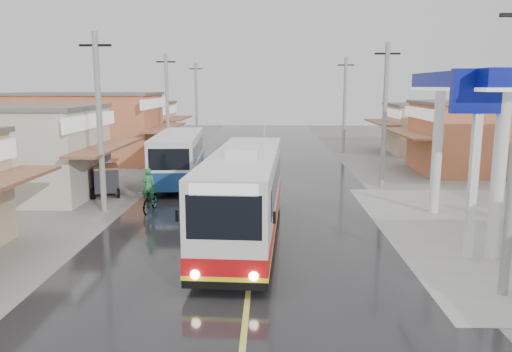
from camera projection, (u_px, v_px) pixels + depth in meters
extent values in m
plane|color=slate|center=(248.00, 292.00, 13.89)|extent=(120.00, 120.00, 0.00)
cube|color=black|center=(259.00, 186.00, 28.65)|extent=(12.00, 90.00, 0.02)
cube|color=#D8CC4C|center=(259.00, 186.00, 28.65)|extent=(0.15, 90.00, 0.01)
cylinder|color=white|center=(437.00, 153.00, 22.05)|extent=(0.44, 0.44, 5.50)
cylinder|color=white|center=(498.00, 177.00, 16.15)|extent=(0.44, 0.44, 5.50)
cube|color=white|center=(474.00, 169.00, 16.13)|extent=(0.25, 0.25, 6.00)
cube|color=navy|center=(480.00, 91.00, 15.68)|extent=(1.80, 0.30, 1.40)
cube|color=silver|center=(245.00, 189.00, 18.47)|extent=(2.87, 11.19, 2.73)
cube|color=black|center=(245.00, 227.00, 18.73)|extent=(2.89, 11.21, 0.28)
cube|color=red|center=(245.00, 215.00, 18.64)|extent=(2.91, 11.23, 0.51)
cube|color=yellow|center=(245.00, 223.00, 18.70)|extent=(2.92, 11.24, 0.13)
cube|color=black|center=(246.00, 179.00, 18.87)|extent=(2.79, 8.89, 0.92)
cube|color=black|center=(224.00, 217.00, 13.01)|extent=(2.01, 0.22, 1.20)
cube|color=black|center=(256.00, 158.00, 23.79)|extent=(2.01, 0.22, 1.02)
cube|color=white|center=(224.00, 190.00, 12.88)|extent=(1.81, 0.21, 0.32)
cube|color=silver|center=(245.00, 149.00, 18.20)|extent=(1.25, 2.82, 0.28)
cylinder|color=black|center=(199.00, 259.00, 14.98)|extent=(0.37, 1.03, 1.02)
cylinder|color=black|center=(266.00, 261.00, 14.83)|extent=(0.37, 1.03, 1.02)
cylinder|color=black|center=(230.00, 203.00, 22.23)|extent=(0.37, 1.03, 1.02)
cylinder|color=black|center=(275.00, 204.00, 22.08)|extent=(0.37, 1.03, 1.02)
sphere|color=#FFF2CC|center=(195.00, 274.00, 13.28)|extent=(0.27, 0.27, 0.26)
sphere|color=#FFF2CC|center=(254.00, 276.00, 13.16)|extent=(0.27, 0.27, 0.26)
cube|color=black|center=(177.00, 216.00, 13.36)|extent=(0.08, 0.08, 0.32)
cube|color=black|center=(274.00, 217.00, 13.16)|extent=(0.08, 0.08, 0.32)
cube|color=silver|center=(179.00, 154.00, 29.09)|extent=(2.96, 8.93, 2.44)
cube|color=navy|center=(179.00, 168.00, 29.24)|extent=(3.01, 8.98, 0.98)
cube|color=black|center=(178.00, 149.00, 29.03)|extent=(2.90, 7.47, 0.88)
cube|color=black|center=(169.00, 159.00, 24.76)|extent=(2.05, 0.27, 1.07)
cylinder|color=black|center=(153.00, 186.00, 26.19)|extent=(0.36, 0.99, 0.98)
cylinder|color=black|center=(193.00, 185.00, 26.28)|extent=(0.36, 0.99, 0.98)
cylinder|color=black|center=(168.00, 167.00, 32.33)|extent=(0.36, 0.99, 0.98)
cylinder|color=black|center=(200.00, 166.00, 32.43)|extent=(0.36, 0.99, 0.98)
imported|color=black|center=(150.00, 201.00, 22.76)|extent=(0.79, 1.94, 1.00)
imported|color=#27773B|center=(149.00, 186.00, 22.41)|extent=(0.63, 0.44, 1.67)
cube|color=#26262D|center=(106.00, 179.00, 26.02)|extent=(1.78, 2.16, 1.21)
cube|color=brown|center=(105.00, 167.00, 25.90)|extent=(1.84, 2.22, 0.09)
cylinder|color=black|center=(94.00, 194.00, 25.31)|extent=(0.35, 0.58, 0.56)
cylinder|color=black|center=(93.00, 189.00, 26.52)|extent=(0.35, 0.58, 0.56)
cylinder|color=black|center=(118.00, 193.00, 25.53)|extent=(0.30, 0.56, 0.56)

